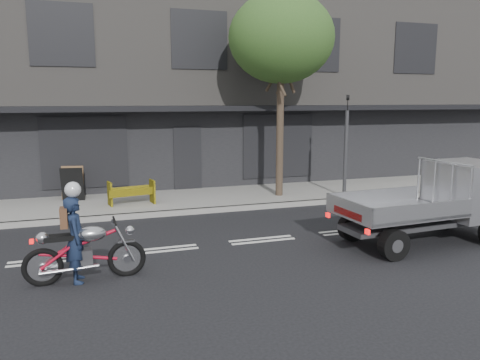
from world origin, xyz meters
name	(u,v)px	position (x,y,z in m)	size (l,w,h in m)	color
ground	(262,240)	(0.00, 0.00, 0.00)	(80.00, 80.00, 0.00)	black
sidewalk	(213,198)	(0.00, 4.70, 0.07)	(32.00, 3.20, 0.15)	gray
kerb	(226,209)	(0.00, 3.10, 0.07)	(32.00, 0.20, 0.15)	gray
building_main	(175,85)	(0.00, 11.30, 4.00)	(26.00, 10.00, 8.00)	slate
street_tree	(281,39)	(2.20, 4.20, 5.28)	(3.40, 3.40, 6.74)	#382B21
traffic_light_pole	(346,152)	(4.20, 3.35, 1.65)	(0.12, 0.12, 3.50)	#2D2D30
motorcycle	(85,250)	(-4.03, -1.37, 0.59)	(2.22, 0.64, 1.14)	black
rider	(76,240)	(-4.18, -1.37, 0.81)	(0.59, 0.39, 1.61)	#15203B
flatbed_ute	(456,194)	(4.48, -1.30, 1.11)	(4.29, 1.96, 1.95)	black
construction_barrier	(132,193)	(-2.68, 4.10, 0.54)	(1.38, 0.55, 0.77)	#D7BD0B
sandwich_board	(72,184)	(-4.42, 5.35, 0.69)	(0.69, 0.46, 1.09)	black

